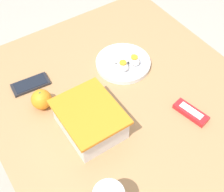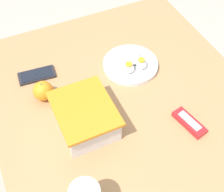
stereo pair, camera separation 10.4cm
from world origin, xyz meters
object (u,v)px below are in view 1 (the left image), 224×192
at_px(food_container, 90,121).
at_px(orange_fruit, 41,99).
at_px(candy_bar, 191,112).
at_px(rice_plate, 123,61).
at_px(cell_phone, 31,84).

xyz_separation_m(food_container, orange_fruit, (0.17, 0.09, -0.01)).
bearing_deg(candy_bar, orange_fruit, 52.16).
relative_size(food_container, rice_plate, 1.04).
relative_size(orange_fruit, candy_bar, 0.55).
distance_m(orange_fruit, cell_phone, 0.11).
bearing_deg(rice_plate, orange_fruit, 92.39).
height_order(orange_fruit, rice_plate, orange_fruit).
distance_m(orange_fruit, rice_plate, 0.34).
relative_size(food_container, orange_fruit, 3.09).
height_order(candy_bar, cell_phone, candy_bar).
height_order(orange_fruit, cell_phone, orange_fruit).
relative_size(orange_fruit, cell_phone, 0.50).
bearing_deg(cell_phone, orange_fruit, 178.12).
distance_m(food_container, orange_fruit, 0.19).
relative_size(food_container, candy_bar, 1.70).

